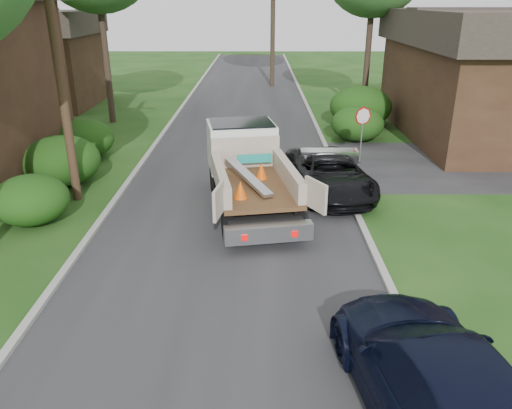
{
  "coord_description": "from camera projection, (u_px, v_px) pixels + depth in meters",
  "views": [
    {
      "loc": [
        0.89,
        -11.36,
        6.52
      ],
      "look_at": [
        0.83,
        1.58,
        1.2
      ],
      "focal_mm": 35.0,
      "sensor_mm": 36.0,
      "label": 1
    }
  ],
  "objects": [
    {
      "name": "utility_pole",
      "position": [
        56.0,
        46.0,
        15.66
      ],
      "size": [
        2.42,
        1.25,
        10.0
      ],
      "color": "#382619",
      "rests_on": "ground"
    },
    {
      "name": "road",
      "position": [
        238.0,
        158.0,
        22.24
      ],
      "size": [
        8.0,
        90.0,
        0.02
      ],
      "primitive_type": "cube",
      "color": "#28282B",
      "rests_on": "ground"
    },
    {
      "name": "flatbed_truck",
      "position": [
        246.0,
        162.0,
        17.13
      ],
      "size": [
        3.8,
        6.92,
        2.49
      ],
      "rotation": [
        0.0,
        0.0,
        0.17
      ],
      "color": "black",
      "rests_on": "ground"
    },
    {
      "name": "curb_right",
      "position": [
        330.0,
        157.0,
        22.2
      ],
      "size": [
        0.2,
        90.0,
        0.12
      ],
      "primitive_type": "cube",
      "color": "#9E9E99",
      "rests_on": "ground"
    },
    {
      "name": "hedge_right_b",
      "position": [
        361.0,
        107.0,
        27.34
      ],
      "size": [
        3.38,
        3.38,
        2.21
      ],
      "primitive_type": "ellipsoid",
      "color": "#0F410F",
      "rests_on": "ground"
    },
    {
      "name": "hedge_left_b",
      "position": [
        61.0,
        161.0,
        18.68
      ],
      "size": [
        2.86,
        2.86,
        1.87
      ],
      "primitive_type": "ellipsoid",
      "color": "#0F410F",
      "rests_on": "ground"
    },
    {
      "name": "house_left_far",
      "position": [
        36.0,
        58.0,
        32.24
      ],
      "size": [
        7.56,
        7.56,
        6.0
      ],
      "color": "#382217",
      "rests_on": "ground"
    },
    {
      "name": "stop_sign",
      "position": [
        362.0,
        124.0,
        20.62
      ],
      "size": [
        0.71,
        0.32,
        2.48
      ],
      "color": "slate",
      "rests_on": "ground"
    },
    {
      "name": "house_right",
      "position": [
        503.0,
        73.0,
        24.68
      ],
      "size": [
        9.72,
        12.96,
        6.2
      ],
      "rotation": [
        0.0,
        0.0,
        1.57
      ],
      "color": "#382217",
      "rests_on": "ground"
    },
    {
      "name": "hedge_left_c",
      "position": [
        84.0,
        139.0,
        21.95
      ],
      "size": [
        2.6,
        2.6,
        1.7
      ],
      "primitive_type": "ellipsoid",
      "color": "#0F410F",
      "rests_on": "ground"
    },
    {
      "name": "black_pickup",
      "position": [
        329.0,
        173.0,
        17.98
      ],
      "size": [
        3.14,
        5.55,
        1.46
      ],
      "primitive_type": "imported",
      "rotation": [
        0.0,
        0.0,
        0.14
      ],
      "color": "black",
      "rests_on": "ground"
    },
    {
      "name": "ground",
      "position": [
        224.0,
        270.0,
        12.99
      ],
      "size": [
        120.0,
        120.0,
        0.0
      ],
      "primitive_type": "plane",
      "color": "#184012",
      "rests_on": "ground"
    },
    {
      "name": "navy_suv",
      "position": [
        441.0,
        385.0,
        7.92
      ],
      "size": [
        3.14,
        6.08,
        1.68
      ],
      "primitive_type": "imported",
      "rotation": [
        0.0,
        0.0,
        3.28
      ],
      "color": "black",
      "rests_on": "ground"
    },
    {
      "name": "hedge_left_a",
      "position": [
        31.0,
        200.0,
        15.5
      ],
      "size": [
        2.34,
        2.34,
        1.53
      ],
      "primitive_type": "ellipsoid",
      "color": "#0F410F",
      "rests_on": "ground"
    },
    {
      "name": "hedge_right_a",
      "position": [
        357.0,
        124.0,
        24.67
      ],
      "size": [
        2.6,
        2.6,
        1.7
      ],
      "primitive_type": "ellipsoid",
      "color": "#0F410F",
      "rests_on": "ground"
    },
    {
      "name": "curb_left",
      "position": [
        147.0,
        156.0,
        22.24
      ],
      "size": [
        0.2,
        90.0,
        0.12
      ],
      "primitive_type": "cube",
      "color": "#9E9E99",
      "rests_on": "ground"
    }
  ]
}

